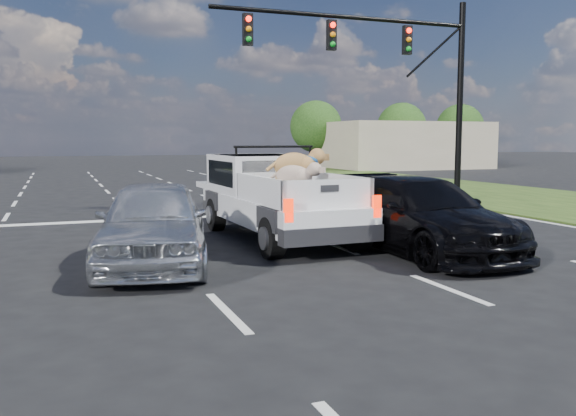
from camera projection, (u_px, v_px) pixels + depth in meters
name	position (u px, v px, depth m)	size (l,w,h in m)	color
ground	(346.00, 300.00, 8.72)	(160.00, 160.00, 0.00)	black
road_markings	(226.00, 234.00, 14.81)	(17.75, 60.00, 0.01)	silver
traffic_signal	(401.00, 66.00, 20.48)	(9.11, 0.31, 7.00)	black
building_right	(406.00, 145.00, 47.87)	(12.00, 7.00, 3.60)	tan
tree_far_d	(316.00, 127.00, 49.30)	(4.20, 4.20, 5.40)	#332114
tree_far_e	(402.00, 127.00, 52.12)	(4.20, 4.20, 5.40)	#332114
tree_far_f	(460.00, 128.00, 54.25)	(4.20, 4.20, 5.40)	#332114
pickup_truck	(275.00, 195.00, 14.05)	(2.29, 5.79, 2.15)	black
silver_sedan	(153.00, 223.00, 11.01)	(1.86, 4.63, 1.58)	silver
black_coupe	(419.00, 215.00, 12.34)	(2.14, 5.26, 1.53)	black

